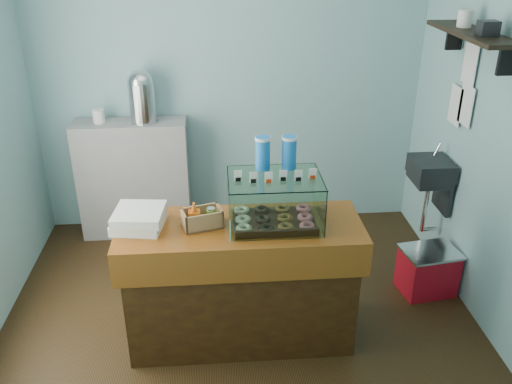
{
  "coord_description": "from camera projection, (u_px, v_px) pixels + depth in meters",
  "views": [
    {
      "loc": [
        -0.14,
        -3.31,
        2.63
      ],
      "look_at": [
        0.11,
        -0.15,
        1.09
      ],
      "focal_mm": 38.0,
      "sensor_mm": 36.0,
      "label": 1
    }
  ],
  "objects": [
    {
      "name": "condiment_crate",
      "position": [
        201.0,
        218.0,
        3.46
      ],
      "size": [
        0.28,
        0.21,
        0.18
      ],
      "rotation": [
        0.0,
        0.0,
        0.27
      ],
      "color": "#AA8055",
      "rests_on": "counter"
    },
    {
      "name": "back_shelf",
      "position": [
        134.0,
        179.0,
        5.01
      ],
      "size": [
        1.0,
        0.32,
        1.1
      ],
      "primitive_type": "cube",
      "color": "gray",
      "rests_on": "ground"
    },
    {
      "name": "room_shell",
      "position": [
        240.0,
        93.0,
        3.39
      ],
      "size": [
        3.54,
        3.04,
        2.82
      ],
      "color": "#85B8C2",
      "rests_on": "ground"
    },
    {
      "name": "ground",
      "position": [
        240.0,
        312.0,
        4.13
      ],
      "size": [
        3.5,
        3.5,
        0.0
      ],
      "primitive_type": "plane",
      "color": "black",
      "rests_on": "ground"
    },
    {
      "name": "display_case",
      "position": [
        275.0,
        196.0,
        3.49
      ],
      "size": [
        0.6,
        0.44,
        0.55
      ],
      "rotation": [
        0.0,
        0.0,
        -0.0
      ],
      "color": "black",
      "rests_on": "counter"
    },
    {
      "name": "pastry_boxes",
      "position": [
        139.0,
        218.0,
        3.46
      ],
      "size": [
        0.35,
        0.36,
        0.12
      ],
      "rotation": [
        0.0,
        0.0,
        -0.16
      ],
      "color": "white",
      "rests_on": "counter"
    },
    {
      "name": "red_cooler",
      "position": [
        428.0,
        271.0,
        4.3
      ],
      "size": [
        0.47,
        0.38,
        0.37
      ],
      "rotation": [
        0.0,
        0.0,
        0.15
      ],
      "color": "red",
      "rests_on": "ground"
    },
    {
      "name": "coffee_urn",
      "position": [
        142.0,
        95.0,
        4.66
      ],
      "size": [
        0.25,
        0.25,
        0.46
      ],
      "color": "silver",
      "rests_on": "back_shelf"
    },
    {
      "name": "counter",
      "position": [
        241.0,
        282.0,
        3.7
      ],
      "size": [
        1.6,
        0.6,
        0.9
      ],
      "color": "#42270C",
      "rests_on": "ground"
    }
  ]
}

